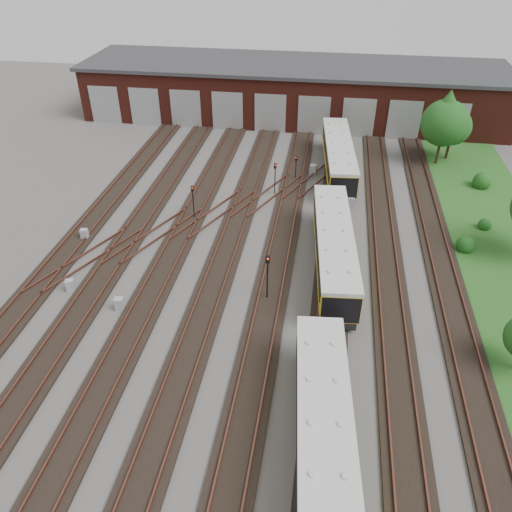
# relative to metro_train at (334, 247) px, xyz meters

# --- Properties ---
(ground) EXTENTS (120.00, 120.00, 0.00)m
(ground) POSITION_rel_metro_train_xyz_m (-6.00, -7.91, -1.80)
(ground) COLOR #484543
(ground) RESTS_ON ground
(track_network) EXTENTS (30.40, 70.00, 0.33)m
(track_network) POSITION_rel_metro_train_xyz_m (-6.17, -7.32, -1.69)
(track_network) COLOR black
(track_network) RESTS_ON ground
(maintenance_shed) EXTENTS (51.00, 12.50, 6.35)m
(maintenance_shed) POSITION_rel_metro_train_xyz_m (-6.01, 32.07, 1.41)
(maintenance_shed) COLOR #511C14
(maintenance_shed) RESTS_ON ground
(grass_verge) EXTENTS (8.00, 55.00, 0.05)m
(grass_verge) POSITION_rel_metro_train_xyz_m (13.00, 2.09, -1.77)
(grass_verge) COLOR #1E4E1A
(grass_verge) RESTS_ON ground
(metro_train) EXTENTS (3.70, 46.01, 2.86)m
(metro_train) POSITION_rel_metro_train_xyz_m (0.00, 0.00, 0.00)
(metro_train) COLOR black
(metro_train) RESTS_ON ground
(signal_mast_0) EXTENTS (0.26, 0.25, 3.06)m
(signal_mast_0) POSITION_rel_metro_train_xyz_m (-11.67, 5.29, 0.15)
(signal_mast_0) COLOR black
(signal_mast_0) RESTS_ON ground
(signal_mast_1) EXTENTS (0.26, 0.25, 3.00)m
(signal_mast_1) POSITION_rel_metro_train_xyz_m (-5.53, 10.80, 0.12)
(signal_mast_1) COLOR black
(signal_mast_1) RESTS_ON ground
(signal_mast_2) EXTENTS (0.24, 0.23, 2.43)m
(signal_mast_2) POSITION_rel_metro_train_xyz_m (-3.92, 13.96, -0.22)
(signal_mast_2) COLOR black
(signal_mast_2) RESTS_ON ground
(signal_mast_3) EXTENTS (0.29, 0.28, 3.54)m
(signal_mast_3) POSITION_rel_metro_train_xyz_m (-4.17, -4.26, 0.45)
(signal_mast_3) COLOR black
(signal_mast_3) RESTS_ON ground
(relay_cabinet_0) EXTENTS (0.67, 0.62, 0.90)m
(relay_cabinet_0) POSITION_rel_metro_train_xyz_m (-17.57, -5.42, -1.35)
(relay_cabinet_0) COLOR #9C9FA1
(relay_cabinet_0) RESTS_ON ground
(relay_cabinet_1) EXTENTS (0.59, 0.51, 0.91)m
(relay_cabinet_1) POSITION_rel_metro_train_xyz_m (-19.42, 0.85, -1.34)
(relay_cabinet_1) COLOR #9C9FA1
(relay_cabinet_1) RESTS_ON ground
(relay_cabinet_2) EXTENTS (0.61, 0.53, 0.92)m
(relay_cabinet_2) POSITION_rel_metro_train_xyz_m (-13.52, -6.77, -1.34)
(relay_cabinet_2) COLOR #9C9FA1
(relay_cabinet_2) RESTS_ON ground
(relay_cabinet_3) EXTENTS (0.71, 0.64, 1.01)m
(relay_cabinet_3) POSITION_rel_metro_train_xyz_m (-2.29, 15.41, -1.29)
(relay_cabinet_3) COLOR #9C9FA1
(relay_cabinet_3) RESTS_ON ground
(relay_cabinet_4) EXTENTS (0.64, 0.54, 1.03)m
(relay_cabinet_4) POSITION_rel_metro_train_xyz_m (1.34, 9.13, -1.28)
(relay_cabinet_4) COLOR #9C9FA1
(relay_cabinet_4) RESTS_ON ground
(tree_0) EXTENTS (4.54, 4.54, 7.53)m
(tree_0) POSITION_rel_metro_train_xyz_m (10.02, 19.90, 3.04)
(tree_0) COLOR black
(tree_0) RESTS_ON ground
(tree_1) EXTENTS (3.67, 3.67, 6.08)m
(tree_1) POSITION_rel_metro_train_xyz_m (11.22, 21.31, 2.11)
(tree_1) COLOR black
(tree_1) RESTS_ON ground
(bush_0) EXTENTS (1.41, 1.41, 1.41)m
(bush_0) POSITION_rel_metro_train_xyz_m (10.00, 3.90, -1.09)
(bush_0) COLOR #154213
(bush_0) RESTS_ON ground
(bush_1) EXTENTS (1.06, 1.06, 1.06)m
(bush_1) POSITION_rel_metro_train_xyz_m (12.18, 7.42, -1.27)
(bush_1) COLOR #154213
(bush_1) RESTS_ON ground
(bush_2) EXTENTS (1.70, 1.70, 1.70)m
(bush_2) POSITION_rel_metro_train_xyz_m (13.47, 15.09, -0.94)
(bush_2) COLOR #154213
(bush_2) RESTS_ON ground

